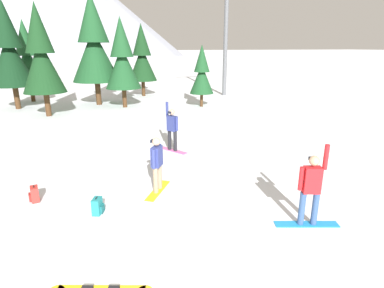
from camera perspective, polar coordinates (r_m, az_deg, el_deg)
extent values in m
plane|color=white|center=(8.12, -4.89, -14.00)|extent=(800.00, 800.00, 0.00)
cube|color=#1E8CD8|center=(8.48, 20.11, -13.55)|extent=(1.57, 0.77, 0.02)
cylinder|color=#335184|center=(8.22, 19.36, -10.98)|extent=(0.15, 0.15, 0.86)
cylinder|color=#335184|center=(8.33, 21.47, -10.83)|extent=(0.15, 0.15, 0.86)
cube|color=red|center=(7.96, 20.99, -6.11)|extent=(0.46, 0.36, 0.64)
cylinder|color=red|center=(7.86, 19.24, -5.97)|extent=(0.11, 0.11, 0.58)
cylinder|color=red|center=(7.86, 23.20, -2.20)|extent=(0.11, 0.11, 0.60)
sphere|color=tan|center=(7.79, 21.37, -2.85)|extent=(0.24, 0.24, 0.24)
cube|color=black|center=(7.91, 21.02, -2.44)|extent=(0.17, 0.09, 0.08)
cube|color=yellow|center=(9.73, -6.22, -8.39)|extent=(1.04, 1.36, 0.02)
cylinder|color=gray|center=(9.42, -6.65, -6.56)|extent=(0.15, 0.15, 0.79)
cylinder|color=gray|center=(9.69, -5.95, -5.83)|extent=(0.15, 0.15, 0.79)
cube|color=navy|center=(9.30, -6.43, -2.26)|extent=(0.42, 0.47, 0.60)
cylinder|color=navy|center=(9.08, -7.03, -2.74)|extent=(0.11, 0.11, 0.58)
cylinder|color=navy|center=(9.53, -5.87, -1.71)|extent=(0.11, 0.11, 0.58)
sphere|color=tan|center=(9.16, -6.53, 0.44)|extent=(0.24, 0.24, 0.24)
cube|color=black|center=(9.21, -7.34, 0.57)|extent=(0.13, 0.16, 0.08)
cube|color=pink|center=(13.29, -3.56, -1.15)|extent=(1.02, 1.38, 0.02)
cylinder|color=black|center=(13.06, -3.08, 0.51)|extent=(0.15, 0.15, 0.84)
cylinder|color=black|center=(13.27, -4.11, 0.76)|extent=(0.15, 0.15, 0.84)
cube|color=navy|center=(12.97, -3.66, 3.76)|extent=(0.42, 0.47, 0.63)
cylinder|color=navy|center=(12.80, -2.80, 3.70)|extent=(0.11, 0.11, 0.58)
cylinder|color=navy|center=(13.03, -4.55, 6.34)|extent=(0.11, 0.11, 0.60)
sphere|color=tan|center=(12.87, -3.70, 5.81)|extent=(0.24, 0.24, 0.24)
cube|color=black|center=(12.77, -4.12, 5.76)|extent=(0.12, 0.17, 0.08)
cube|color=red|center=(10.03, -26.69, -8.14)|extent=(0.25, 0.35, 0.44)
cube|color=maroon|center=(10.06, -27.38, -8.58)|extent=(0.09, 0.23, 0.20)
cylinder|color=black|center=(9.93, -26.88, -6.88)|extent=(0.04, 0.12, 0.02)
cube|color=#1E7A7F|center=(8.72, -16.87, -10.76)|extent=(0.31, 0.37, 0.44)
cube|color=#165B5F|center=(8.71, -16.01, -11.21)|extent=(0.14, 0.23, 0.20)
cylinder|color=black|center=(8.61, -17.01, -9.35)|extent=(0.07, 0.12, 0.02)
cylinder|color=#472D19|center=(23.37, -12.18, 8.23)|extent=(0.31, 0.31, 1.37)
cone|color=#194723|center=(23.14, -12.52, 13.47)|extent=(2.48, 2.48, 2.91)
cone|color=#194723|center=(23.11, -12.87, 18.51)|extent=(1.61, 1.61, 2.67)
cylinder|color=#472D19|center=(21.84, -24.80, 6.58)|extent=(0.34, 0.34, 1.49)
cone|color=#143819|center=(21.59, -25.59, 12.65)|extent=(2.54, 2.54, 3.17)
cone|color=#143819|center=(21.59, -26.39, 18.49)|extent=(1.65, 1.65, 2.91)
cylinder|color=#472D19|center=(28.62, -8.83, 10.00)|extent=(0.31, 0.31, 1.35)
cone|color=#143819|center=(28.43, -9.03, 14.22)|extent=(2.46, 2.46, 2.87)
cone|color=#143819|center=(28.41, -9.23, 18.27)|extent=(1.60, 1.60, 2.63)
cylinder|color=#472D19|center=(23.17, 1.74, 8.03)|extent=(0.22, 0.22, 0.97)
cone|color=#194723|center=(22.98, 1.78, 11.75)|extent=(1.73, 1.73, 2.05)
cone|color=#194723|center=(22.88, 1.81, 15.33)|extent=(1.12, 1.12, 1.88)
cylinder|color=#472D19|center=(24.92, -16.69, 8.88)|extent=(0.40, 0.40, 1.74)
cone|color=#194723|center=(24.70, -17.25, 15.14)|extent=(3.42, 3.42, 3.71)
cone|color=#194723|center=(24.78, -17.82, 21.13)|extent=(2.22, 2.22, 3.40)
cylinder|color=#472D19|center=(28.31, -27.05, 8.28)|extent=(0.31, 0.31, 1.38)
cone|color=#194723|center=(28.12, -27.66, 12.60)|extent=(2.41, 2.41, 2.93)
cone|color=#194723|center=(28.10, -28.26, 16.75)|extent=(1.57, 1.57, 2.69)
cylinder|color=#472D19|center=(25.41, -29.27, 7.40)|extent=(0.36, 0.36, 1.60)
cone|color=black|center=(25.20, -30.12, 12.98)|extent=(2.86, 2.86, 3.41)
cone|color=black|center=(25.22, -30.97, 18.34)|extent=(1.86, 1.86, 3.12)
cylinder|color=#595B60|center=(28.70, 6.18, 19.78)|extent=(0.36, 0.36, 11.00)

